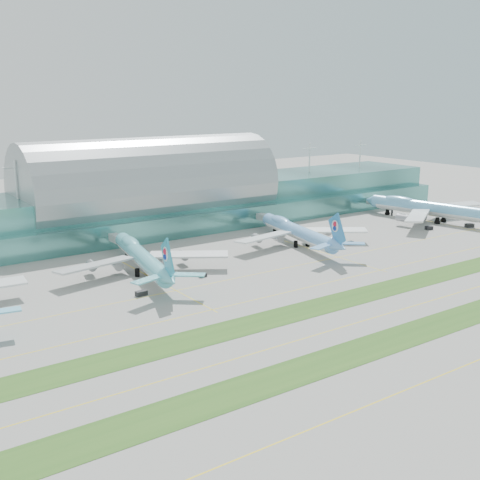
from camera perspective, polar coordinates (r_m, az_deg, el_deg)
ground at (r=187.06m, az=9.76°, el=-5.92°), size 700.00×700.00×0.00m
terminal at (r=286.44m, az=-8.51°, el=3.85°), size 340.00×69.10×36.00m
grass_strip_near at (r=169.73m, az=16.46°, el=-8.34°), size 420.00×12.00×0.08m
grass_strip_far at (r=188.38m, az=9.33°, el=-5.75°), size 420.00×12.00×0.08m
taxiline_b at (r=178.06m, az=12.94°, el=-7.09°), size 420.00×0.35×0.01m
taxiline_c at (r=199.47m, az=6.12°, el=-4.55°), size 420.00×0.35×0.01m
taxiline_d at (r=215.72m, az=2.29°, el=-3.09°), size 420.00×0.35×0.01m
airliner_b at (r=216.63m, az=-9.31°, el=-1.52°), size 61.82×71.04×19.67m
airliner_c at (r=255.28m, az=5.46°, el=0.87°), size 60.59×69.75×19.35m
airliner_d at (r=315.96m, az=17.78°, el=2.91°), size 71.14×81.70×22.60m
gse_c at (r=193.40m, az=-9.34°, el=-5.00°), size 3.85×2.26×1.59m
gse_d at (r=210.50m, az=-3.55°, el=-3.36°), size 3.06×1.99×1.22m
gse_e at (r=251.35m, az=7.47°, el=-0.60°), size 4.21×2.07×1.57m
gse_f at (r=259.89m, az=10.39°, el=-0.27°), size 2.95×1.48×1.32m
gse_g at (r=297.56m, az=17.48°, el=1.10°), size 3.94×2.77×1.68m
gse_h at (r=309.37m, az=20.93°, el=1.30°), size 4.65×3.39×1.80m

